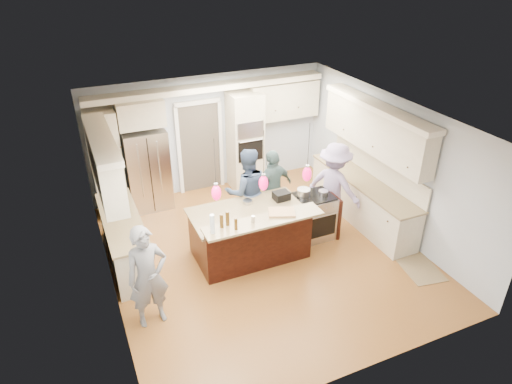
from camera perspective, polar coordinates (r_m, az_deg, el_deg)
ground_plane at (r=8.76m, az=0.93°, el=-7.63°), size 6.00×6.00×0.00m
room_shell at (r=7.82m, az=1.04°, el=3.17°), size 5.54×6.04×2.72m
refrigerator at (r=10.10m, az=-13.43°, el=2.77°), size 0.90×0.70×1.80m
oven_column at (r=10.60m, az=-1.36°, el=6.32°), size 0.72×0.69×2.30m
back_upper_cabinets at (r=10.06m, az=-9.57°, el=7.84°), size 5.30×0.61×2.54m
right_counter_run at (r=9.56m, az=13.67°, el=2.22°), size 0.64×3.10×2.51m
left_cabinets at (r=8.31m, az=-16.93°, el=-2.48°), size 0.64×2.30×2.51m
kitchen_island at (r=8.45m, az=-0.77°, el=-5.11°), size 2.10×1.46×1.12m
island_range at (r=9.07m, az=7.25°, el=-2.97°), size 0.82×0.71×0.92m
pendant_lights at (r=7.32m, az=0.93°, el=1.14°), size 1.75×0.15×1.03m
person_bar_end at (r=7.04m, az=-13.37°, el=-10.29°), size 0.66×0.47×1.70m
person_far_left at (r=8.94m, az=-1.13°, el=0.04°), size 0.98×0.82×1.80m
person_far_right at (r=9.17m, az=2.12°, el=0.39°), size 1.06×0.70×1.68m
person_range_side at (r=9.27m, az=9.72°, el=0.76°), size 1.15×1.35×1.81m
floor_rug at (r=8.89m, az=19.78°, el=-8.95°), size 0.75×0.98×0.01m
water_bottle at (r=7.25m, az=-5.48°, el=-4.01°), size 0.10×0.10×0.34m
beer_bottle_a at (r=7.40m, az=-4.33°, el=-3.61°), size 0.08×0.08×0.25m
beer_bottle_b at (r=7.34m, az=-2.53°, el=-4.00°), size 0.07×0.07×0.22m
beer_bottle_c at (r=7.45m, az=-3.58°, el=-3.30°), size 0.07×0.07×0.26m
drink_can at (r=7.54m, az=-0.35°, el=-3.42°), size 0.07×0.07×0.12m
cutting_board at (r=7.82m, az=3.23°, el=-2.54°), size 0.54×0.46×0.04m
pot_large at (r=8.76m, az=5.97°, el=-0.06°), size 0.25×0.25×0.15m
pot_small at (r=8.86m, az=8.42°, el=-0.10°), size 0.18×0.18×0.09m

